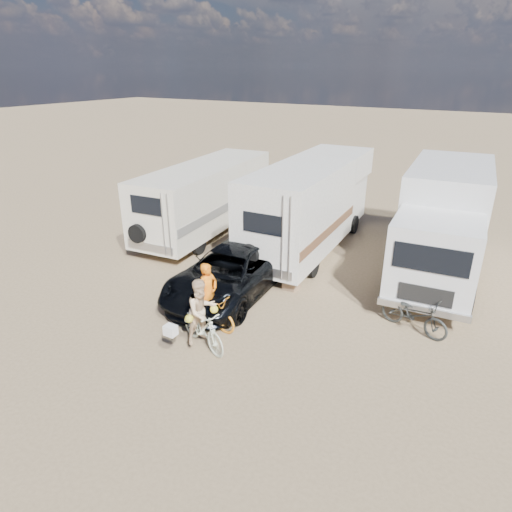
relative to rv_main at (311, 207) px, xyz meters
The scene contains 12 objects.
ground 7.59m from the rv_main, 86.89° to the right, with size 140.00×140.00×0.00m, color #8F7655.
rv_main is the anchor object (origin of this frame).
rv_left 4.45m from the rv_main, behind, with size 2.22×7.51×2.76m, color white, non-canonical shape.
box_truck 4.58m from the rv_main, ahead, with size 2.44×7.29×3.45m, color silver, non-canonical shape.
dark_suv 4.73m from the rv_main, 96.19° to the right, with size 2.35×5.10×1.42m, color black.
bike_man 6.56m from the rv_main, 89.79° to the right, with size 0.61×1.74×0.92m, color orange.
bike_woman 7.40m from the rv_main, 86.51° to the right, with size 0.50×1.76×1.06m, color beige.
rider_man 6.51m from the rv_main, 89.79° to the right, with size 0.59×0.39×1.62m, color orange.
rider_woman 7.37m from the rv_main, 86.51° to the right, with size 0.80×0.62×1.64m, color #D1AD84.
bike_parked 6.28m from the rv_main, 40.10° to the right, with size 0.64×1.84×0.97m, color #252825.
cooler 4.44m from the rv_main, 108.81° to the right, with size 0.54×0.39×0.43m, color #1C4F8B.
crate 3.82m from the rv_main, 74.55° to the right, with size 0.44×0.44×0.35m, color #8A6B4F.
Camera 1 is at (5.83, -7.23, 6.37)m, focal length 31.27 mm.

